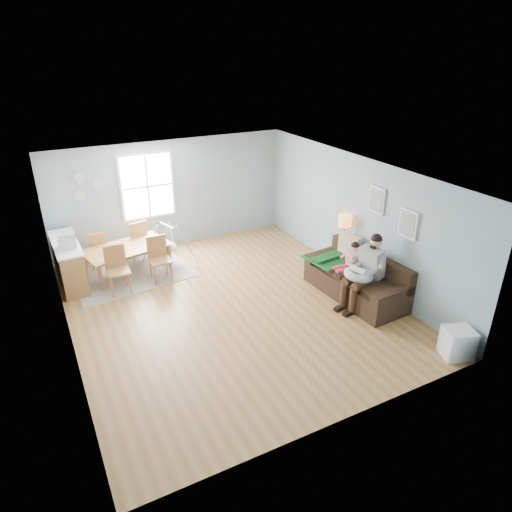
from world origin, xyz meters
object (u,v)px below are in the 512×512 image
chair_ne (137,237)px  baby_swing (169,247)px  chair_se (159,255)px  monitor (66,240)px  toddler (350,259)px  storage_cube (457,343)px  father (366,269)px  floor_lamp (345,226)px  chair_nw (98,248)px  sofa (358,281)px  chair_sw (117,266)px  counter (69,262)px  dining_table (129,261)px

chair_ne → baby_swing: (0.57, -0.63, -0.12)m
chair_se → monitor: size_ratio=2.73×
toddler → baby_swing: bearing=134.1°
storage_cube → monitor: bearing=135.0°
father → baby_swing: father is taller
floor_lamp → chair_nw: (-4.81, 2.82, -0.66)m
sofa → floor_lamp: (0.28, 0.93, 0.86)m
toddler → chair_se: size_ratio=0.90×
chair_ne → monitor: size_ratio=2.67×
monitor → baby_swing: monitor is taller
father → chair_ne: (-3.46, 4.17, -0.22)m
chair_ne → baby_swing: bearing=-48.0°
chair_sw → counter: chair_sw is taller
floor_lamp → chair_ne: bearing=143.0°
toddler → sofa: bearing=-64.9°
storage_cube → monitor: 7.64m
father → toddler: size_ratio=1.63×
chair_nw → chair_ne: bearing=6.0°
dining_table → chair_ne: chair_ne is taller
monitor → chair_ne: bearing=28.1°
storage_cube → counter: bearing=133.4°
chair_se → monitor: (-1.76, 0.40, 0.56)m
floor_lamp → chair_sw: size_ratio=1.41×
father → chair_nw: (-4.40, 4.07, -0.26)m
father → counter: 6.27m
floor_lamp → sofa: bearing=-107.1°
father → counter: father is taller
chair_ne → storage_cube: bearing=-58.9°
monitor → baby_swing: (2.18, 0.23, -0.70)m
chair_sw → chair_se: (0.93, 0.10, -0.00)m
storage_cube → toddler: bearing=96.0°
counter → sofa: bearing=-32.4°
dining_table → chair_nw: bearing=120.5°
chair_sw → chair_ne: size_ratio=1.03×
chair_ne → counter: (-1.63, -0.53, -0.07)m
monitor → counter: bearing=93.9°
father → storage_cube: bearing=-81.7°
dining_table → chair_ne: (0.40, 0.68, 0.24)m
toddler → chair_nw: (-4.43, 3.54, -0.25)m
father → toddler: bearing=87.2°
father → counter: size_ratio=0.84×
toddler → floor_lamp: 0.92m
sofa → baby_swing: 4.41m
chair_sw → monitor: bearing=149.1°
floor_lamp → chair_se: (-3.72, 1.66, -0.60)m
father → chair_ne: bearing=129.7°
toddler → father: bearing=-92.8°
chair_se → storage_cube: bearing=-54.0°
dining_table → chair_sw: 0.82m
father → chair_nw: 6.00m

